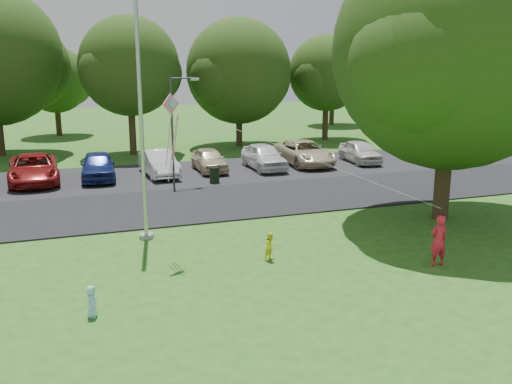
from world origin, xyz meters
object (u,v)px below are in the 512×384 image
object	(u,v)px
flagpole	(141,119)
trash_can	(214,176)
street_lamp	(176,120)
big_tree	(452,56)
child_blue	(92,302)
kite	(179,121)
woman	(438,241)
child_yellow	(271,246)

from	to	relation	value
flagpole	trash_can	size ratio (longest dim) A/B	12.16
street_lamp	big_tree	distance (m)	12.94
trash_can	child_blue	world-z (taller)	trash_can
trash_can	street_lamp	bearing A→B (deg)	169.58
trash_can	kite	xyz separation A→B (m)	(-3.76, -9.95, 3.91)
flagpole	woman	world-z (taller)	flagpole
big_tree	woman	distance (m)	7.62
woman	kite	xyz separation A→B (m)	(-7.13, 3.34, 3.53)
flagpole	child_yellow	size ratio (longest dim) A/B	11.17
flagpole	street_lamp	world-z (taller)	flagpole
trash_can	child_blue	size ratio (longest dim) A/B	1.02
woman	child_blue	distance (m)	10.15
trash_can	woman	xyz separation A→B (m)	(3.37, -13.30, 0.38)
trash_can	child_yellow	xyz separation A→B (m)	(-1.24, -11.18, 0.03)
child_blue	flagpole	bearing A→B (deg)	-0.22
flagpole	child_blue	bearing A→B (deg)	-110.85
woman	child_yellow	xyz separation A→B (m)	(-4.61, 2.12, -0.34)
flagpole	child_blue	distance (m)	7.23
big_tree	woman	xyz separation A→B (m)	(-3.25, -4.25, -5.42)
trash_can	big_tree	world-z (taller)	big_tree
flagpole	woman	size ratio (longest dim) A/B	6.32
big_tree	street_lamp	bearing A→B (deg)	131.88
trash_can	child_blue	bearing A→B (deg)	-116.65
flagpole	child_yellow	xyz separation A→B (m)	(3.33, -3.47, -3.72)
woman	child_blue	bearing A→B (deg)	2.51
kite	street_lamp	bearing A→B (deg)	48.64
flagpole	trash_can	xyz separation A→B (m)	(4.57, 7.71, -3.75)
big_tree	child_blue	bearing A→B (deg)	-161.67
big_tree	child_yellow	world-z (taller)	big_tree
flagpole	woman	distance (m)	10.28
flagpole	big_tree	world-z (taller)	big_tree
kite	woman	bearing A→B (deg)	-55.58
street_lamp	big_tree	bearing A→B (deg)	-59.16
street_lamp	kite	size ratio (longest dim) A/B	0.70
child_blue	kite	distance (m)	6.07
flagpole	kite	size ratio (longest dim) A/B	1.31
trash_can	child_yellow	size ratio (longest dim) A/B	0.92
trash_can	big_tree	xyz separation A→B (m)	(6.62, -9.04, 5.80)
trash_can	woman	world-z (taller)	woman
street_lamp	woman	world-z (taller)	street_lamp
woman	kite	size ratio (longest dim) A/B	0.21
flagpole	woman	bearing A→B (deg)	-35.12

